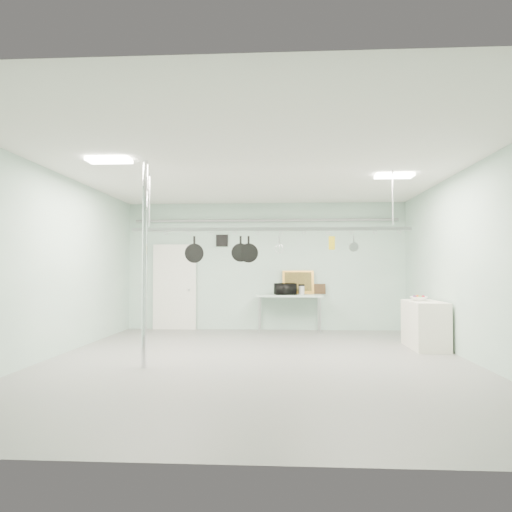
# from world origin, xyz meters

# --- Properties ---
(floor) EXTENTS (8.00, 8.00, 0.00)m
(floor) POSITION_xyz_m (0.00, 0.00, 0.00)
(floor) COLOR gray
(floor) RESTS_ON ground
(ceiling) EXTENTS (7.00, 8.00, 0.02)m
(ceiling) POSITION_xyz_m (0.00, 0.00, 3.19)
(ceiling) COLOR silver
(ceiling) RESTS_ON back_wall
(back_wall) EXTENTS (7.00, 0.02, 3.20)m
(back_wall) POSITION_xyz_m (0.00, 3.99, 1.60)
(back_wall) COLOR #B3D7C4
(back_wall) RESTS_ON floor
(right_wall) EXTENTS (0.02, 8.00, 3.20)m
(right_wall) POSITION_xyz_m (3.49, 0.00, 1.60)
(right_wall) COLOR #B3D7C4
(right_wall) RESTS_ON floor
(door) EXTENTS (1.10, 0.10, 2.20)m
(door) POSITION_xyz_m (-2.30, 3.94, 1.05)
(door) COLOR silver
(door) RESTS_ON floor
(wall_vent) EXTENTS (0.30, 0.04, 0.30)m
(wall_vent) POSITION_xyz_m (-1.10, 3.97, 2.25)
(wall_vent) COLOR black
(wall_vent) RESTS_ON back_wall
(conduit_pipe) EXTENTS (6.60, 0.07, 0.07)m
(conduit_pipe) POSITION_xyz_m (0.00, 3.90, 2.75)
(conduit_pipe) COLOR gray
(conduit_pipe) RESTS_ON back_wall
(chrome_pole) EXTENTS (0.08, 0.08, 3.20)m
(chrome_pole) POSITION_xyz_m (-1.70, -0.60, 1.60)
(chrome_pole) COLOR silver
(chrome_pole) RESTS_ON floor
(prep_table) EXTENTS (1.60, 0.70, 0.91)m
(prep_table) POSITION_xyz_m (0.60, 3.60, 0.83)
(prep_table) COLOR #A7C4B8
(prep_table) RESTS_ON floor
(side_cabinet) EXTENTS (0.60, 1.20, 0.90)m
(side_cabinet) POSITION_xyz_m (3.15, 1.40, 0.45)
(side_cabinet) COLOR white
(side_cabinet) RESTS_ON floor
(pot_rack) EXTENTS (4.80, 0.06, 1.00)m
(pot_rack) POSITION_xyz_m (0.20, 0.30, 2.23)
(pot_rack) COLOR #B7B7BC
(pot_rack) RESTS_ON ceiling
(light_panel_left) EXTENTS (0.65, 0.30, 0.05)m
(light_panel_left) POSITION_xyz_m (-2.20, -0.80, 3.16)
(light_panel_left) COLOR white
(light_panel_left) RESTS_ON ceiling
(light_panel_right) EXTENTS (0.65, 0.30, 0.05)m
(light_panel_right) POSITION_xyz_m (2.40, 0.60, 3.16)
(light_panel_right) COLOR white
(light_panel_right) RESTS_ON ceiling
(microwave) EXTENTS (0.56, 0.43, 0.27)m
(microwave) POSITION_xyz_m (0.50, 3.49, 1.04)
(microwave) COLOR black
(microwave) RESTS_ON prep_table
(coffee_canister) EXTENTS (0.17, 0.17, 0.21)m
(coffee_canister) POSITION_xyz_m (0.89, 3.60, 1.01)
(coffee_canister) COLOR silver
(coffee_canister) RESTS_ON prep_table
(painting_large) EXTENTS (0.78, 0.15, 0.58)m
(painting_large) POSITION_xyz_m (0.82, 3.90, 1.20)
(painting_large) COLOR #B88331
(painting_large) RESTS_ON prep_table
(painting_small) EXTENTS (0.30, 0.09, 0.25)m
(painting_small) POSITION_xyz_m (1.35, 3.90, 1.03)
(painting_small) COLOR #372413
(painting_small) RESTS_ON prep_table
(fruit_bowl) EXTENTS (0.42, 0.42, 0.08)m
(fruit_bowl) POSITION_xyz_m (3.07, 1.50, 0.94)
(fruit_bowl) COLOR white
(fruit_bowl) RESTS_ON side_cabinet
(skillet_left) EXTENTS (0.33, 0.20, 0.45)m
(skillet_left) POSITION_xyz_m (-1.10, 0.30, 1.86)
(skillet_left) COLOR black
(skillet_left) RESTS_ON pot_rack
(skillet_mid) EXTENTS (0.32, 0.11, 0.42)m
(skillet_mid) POSITION_xyz_m (-0.30, 0.30, 1.88)
(skillet_mid) COLOR black
(skillet_mid) RESTS_ON pot_rack
(skillet_right) EXTENTS (0.33, 0.07, 0.45)m
(skillet_right) POSITION_xyz_m (-0.16, 0.30, 1.86)
(skillet_right) COLOR black
(skillet_right) RESTS_ON pot_rack
(whisk) EXTENTS (0.20, 0.20, 0.29)m
(whisk) POSITION_xyz_m (0.37, 0.30, 1.94)
(whisk) COLOR #B3B2B7
(whisk) RESTS_ON pot_rack
(grater) EXTENTS (0.10, 0.03, 0.25)m
(grater) POSITION_xyz_m (1.27, 0.30, 1.96)
(grater) COLOR #BAC517
(grater) RESTS_ON pot_rack
(saucepan) EXTENTS (0.18, 0.15, 0.29)m
(saucepan) POSITION_xyz_m (1.64, 0.30, 1.94)
(saucepan) COLOR #A2A2A6
(saucepan) RESTS_ON pot_rack
(fruit_cluster) EXTENTS (0.24, 0.24, 0.09)m
(fruit_cluster) POSITION_xyz_m (3.07, 1.50, 0.98)
(fruit_cluster) COLOR #AF1025
(fruit_cluster) RESTS_ON fruit_bowl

